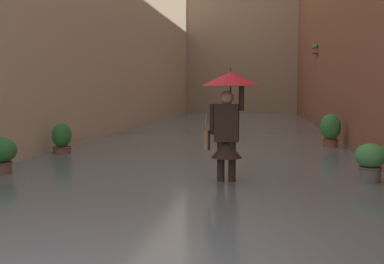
{
  "coord_description": "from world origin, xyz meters",
  "views": [
    {
      "loc": [
        -1.42,
        2.77,
        1.6
      ],
      "look_at": [
        -0.34,
        -4.7,
        0.96
      ],
      "focal_mm": 46.0,
      "sensor_mm": 36.0,
      "label": 1
    }
  ],
  "objects_px": {
    "potted_plant_far_right": "(62,141)",
    "potted_plant_near_left": "(331,131)",
    "person_wading": "(228,107)",
    "potted_plant_mid_left": "(370,163)",
    "potted_plant_mid_right": "(0,156)"
  },
  "relations": [
    {
      "from": "person_wading",
      "to": "potted_plant_mid_left",
      "type": "distance_m",
      "value": 2.42
    },
    {
      "from": "potted_plant_far_right",
      "to": "potted_plant_mid_left",
      "type": "height_order",
      "value": "potted_plant_far_right"
    },
    {
      "from": "potted_plant_far_right",
      "to": "potted_plant_near_left",
      "type": "height_order",
      "value": "potted_plant_near_left"
    },
    {
      "from": "potted_plant_mid_left",
      "to": "person_wading",
      "type": "bearing_deg",
      "value": 6.31
    },
    {
      "from": "potted_plant_mid_left",
      "to": "potted_plant_near_left",
      "type": "distance_m",
      "value": 4.97
    },
    {
      "from": "potted_plant_mid_right",
      "to": "potted_plant_far_right",
      "type": "bearing_deg",
      "value": -89.89
    },
    {
      "from": "person_wading",
      "to": "potted_plant_far_right",
      "type": "distance_m",
      "value": 5.04
    },
    {
      "from": "potted_plant_mid_left",
      "to": "potted_plant_near_left",
      "type": "xyz_separation_m",
      "value": [
        -0.04,
        -4.96,
        0.1
      ]
    },
    {
      "from": "potted_plant_near_left",
      "to": "potted_plant_mid_left",
      "type": "bearing_deg",
      "value": 89.58
    },
    {
      "from": "person_wading",
      "to": "potted_plant_mid_left",
      "type": "relative_size",
      "value": 2.55
    },
    {
      "from": "potted_plant_mid_right",
      "to": "potted_plant_mid_left",
      "type": "relative_size",
      "value": 1.02
    },
    {
      "from": "potted_plant_far_right",
      "to": "person_wading",
      "type": "bearing_deg",
      "value": 144.24
    },
    {
      "from": "potted_plant_near_left",
      "to": "potted_plant_mid_right",
      "type": "bearing_deg",
      "value": 38.49
    },
    {
      "from": "potted_plant_mid_left",
      "to": "potted_plant_near_left",
      "type": "relative_size",
      "value": 0.77
    },
    {
      "from": "person_wading",
      "to": "potted_plant_mid_right",
      "type": "distance_m",
      "value": 4.12
    }
  ]
}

